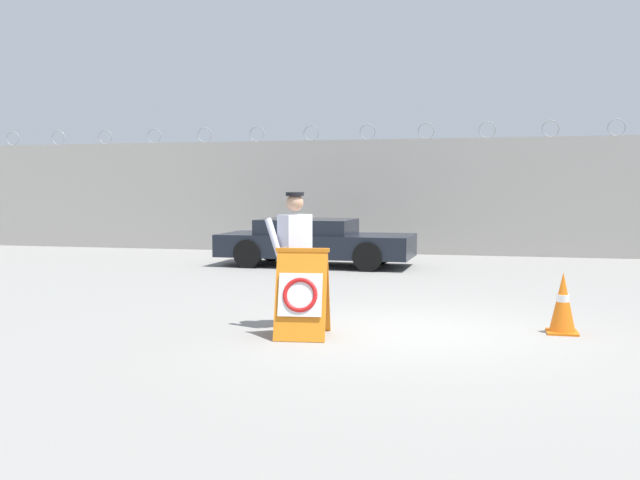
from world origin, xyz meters
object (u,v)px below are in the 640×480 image
object	(u,v)px
traffic_cone_mid	(563,303)
parked_car_front_coupe	(314,242)
security_guard	(295,251)
barricade_sign	(302,293)

from	to	relation	value
traffic_cone_mid	parked_car_front_coupe	xyz separation A→B (m)	(-5.08, 7.08, 0.19)
security_guard	traffic_cone_mid	world-z (taller)	security_guard
barricade_sign	security_guard	xyz separation A→B (m)	(-0.26, 0.59, 0.47)
barricade_sign	parked_car_front_coupe	world-z (taller)	parked_car_front_coupe
parked_car_front_coupe	security_guard	bearing A→B (deg)	-76.57
traffic_cone_mid	parked_car_front_coupe	bearing A→B (deg)	125.65
security_guard	parked_car_front_coupe	bearing A→B (deg)	-138.28
barricade_sign	parked_car_front_coupe	distance (m)	8.29
security_guard	barricade_sign	bearing A→B (deg)	53.44
traffic_cone_mid	parked_car_front_coupe	distance (m)	8.71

